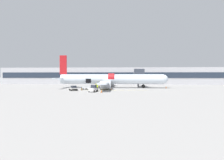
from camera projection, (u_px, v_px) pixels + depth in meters
The scene contains 18 objects.
ground_plane at pixel (110, 90), 50.84m from camera, with size 500.00×500.00×0.00m, color gray.
apron_marking_line at pixel (116, 90), 49.31m from camera, with size 18.13×1.52×0.01m.
terminal_strip at pixel (115, 76), 84.37m from camera, with size 107.63×12.06×7.74m.
jet_bridge_stub at pixel (138, 74), 62.34m from camera, with size 3.49×9.25×6.37m.
airplane at pixel (110, 80), 57.80m from camera, with size 37.10×30.81×10.90m.
baggage_tug_lead at pixel (93, 89), 43.93m from camera, with size 2.26×2.67×1.79m.
baggage_tug_mid at pixel (73, 88), 47.90m from camera, with size 2.67×2.80×1.38m.
baggage_cart_loading at pixel (88, 88), 50.93m from camera, with size 3.89×2.58×0.97m.
ground_crew_loader_a at pixel (103, 86), 52.92m from camera, with size 0.56×0.56×1.76m.
ground_crew_loader_b at pixel (100, 86), 53.41m from camera, with size 0.41×0.58×1.66m.
ground_crew_driver at pixel (95, 87), 47.79m from camera, with size 0.59×0.58×1.85m.
ground_crew_supervisor at pixel (96, 86), 53.71m from camera, with size 0.64×0.51×1.83m.
ground_crew_helper at pixel (96, 87), 49.65m from camera, with size 0.58×0.53×1.72m.
ground_crew_marshal at pixel (97, 87), 48.62m from camera, with size 0.53×0.56×1.70m.
suitcase_on_tarmac_upright at pixel (82, 89), 48.63m from camera, with size 0.40×0.36×0.72m.
safety_cone_nose at pixel (166, 87), 56.22m from camera, with size 0.47×0.47×0.79m.
safety_cone_engine_left at pixel (101, 91), 42.56m from camera, with size 0.49×0.49×0.69m.
safety_cone_wingtip at pixel (111, 89), 50.72m from camera, with size 0.50×0.50×0.65m.
Camera 1 is at (4.11, -50.58, 4.26)m, focal length 28.00 mm.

